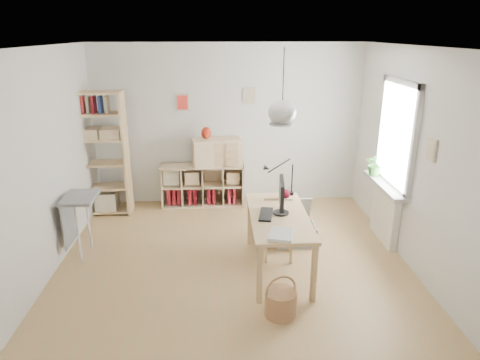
{
  "coord_description": "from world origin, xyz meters",
  "views": [
    {
      "loc": [
        -0.17,
        -4.88,
        2.86
      ],
      "look_at": [
        0.1,
        0.3,
        1.05
      ],
      "focal_mm": 32.0,
      "sensor_mm": 36.0,
      "label": 1
    }
  ],
  "objects_px": {
    "monitor": "(281,195)",
    "storage_chest": "(295,229)",
    "desk": "(279,222)",
    "cube_shelf": "(202,188)",
    "tall_bookshelf": "(101,149)",
    "chair": "(278,225)",
    "drawer_chest": "(217,152)"
  },
  "relations": [
    {
      "from": "monitor",
      "to": "storage_chest",
      "type": "bearing_deg",
      "value": 71.37
    },
    {
      "from": "desk",
      "to": "monitor",
      "type": "relative_size",
      "value": 3.04
    },
    {
      "from": "cube_shelf",
      "to": "storage_chest",
      "type": "xyz_separation_m",
      "value": [
        1.37,
        -1.5,
        -0.11
      ]
    },
    {
      "from": "desk",
      "to": "monitor",
      "type": "xyz_separation_m",
      "value": [
        0.03,
        0.04,
        0.33
      ]
    },
    {
      "from": "desk",
      "to": "tall_bookshelf",
      "type": "height_order",
      "value": "tall_bookshelf"
    },
    {
      "from": "tall_bookshelf",
      "to": "chair",
      "type": "relative_size",
      "value": 2.59
    },
    {
      "from": "desk",
      "to": "tall_bookshelf",
      "type": "bearing_deg",
      "value": 142.99
    },
    {
      "from": "chair",
      "to": "monitor",
      "type": "height_order",
      "value": "monitor"
    },
    {
      "from": "cube_shelf",
      "to": "chair",
      "type": "bearing_deg",
      "value": -60.25
    },
    {
      "from": "storage_chest",
      "to": "tall_bookshelf",
      "type": "bearing_deg",
      "value": 158.57
    },
    {
      "from": "storage_chest",
      "to": "drawer_chest",
      "type": "distance_m",
      "value": 1.98
    },
    {
      "from": "cube_shelf",
      "to": "monitor",
      "type": "distance_m",
      "value": 2.53
    },
    {
      "from": "chair",
      "to": "drawer_chest",
      "type": "height_order",
      "value": "drawer_chest"
    },
    {
      "from": "monitor",
      "to": "cube_shelf",
      "type": "bearing_deg",
      "value": 121.87
    },
    {
      "from": "tall_bookshelf",
      "to": "monitor",
      "type": "bearing_deg",
      "value": -36.12
    },
    {
      "from": "desk",
      "to": "chair",
      "type": "distance_m",
      "value": 0.42
    },
    {
      "from": "chair",
      "to": "tall_bookshelf",
      "type": "bearing_deg",
      "value": 153.39
    },
    {
      "from": "cube_shelf",
      "to": "desk",
      "type": "bearing_deg",
      "value": -65.39
    },
    {
      "from": "desk",
      "to": "drawer_chest",
      "type": "height_order",
      "value": "drawer_chest"
    },
    {
      "from": "tall_bookshelf",
      "to": "chair",
      "type": "height_order",
      "value": "tall_bookshelf"
    },
    {
      "from": "desk",
      "to": "tall_bookshelf",
      "type": "relative_size",
      "value": 0.75
    },
    {
      "from": "chair",
      "to": "drawer_chest",
      "type": "relative_size",
      "value": 0.97
    },
    {
      "from": "tall_bookshelf",
      "to": "drawer_chest",
      "type": "xyz_separation_m",
      "value": [
        1.84,
        0.24,
        -0.14
      ]
    },
    {
      "from": "cube_shelf",
      "to": "drawer_chest",
      "type": "bearing_deg",
      "value": -8.56
    },
    {
      "from": "monitor",
      "to": "drawer_chest",
      "type": "relative_size",
      "value": 0.62
    },
    {
      "from": "monitor",
      "to": "drawer_chest",
      "type": "height_order",
      "value": "monitor"
    },
    {
      "from": "chair",
      "to": "monitor",
      "type": "relative_size",
      "value": 1.57
    },
    {
      "from": "tall_bookshelf",
      "to": "monitor",
      "type": "height_order",
      "value": "tall_bookshelf"
    },
    {
      "from": "desk",
      "to": "storage_chest",
      "type": "distance_m",
      "value": 0.94
    },
    {
      "from": "cube_shelf",
      "to": "monitor",
      "type": "relative_size",
      "value": 2.84
    },
    {
      "from": "storage_chest",
      "to": "cube_shelf",
      "type": "bearing_deg",
      "value": 133.6
    },
    {
      "from": "storage_chest",
      "to": "monitor",
      "type": "height_order",
      "value": "monitor"
    }
  ]
}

